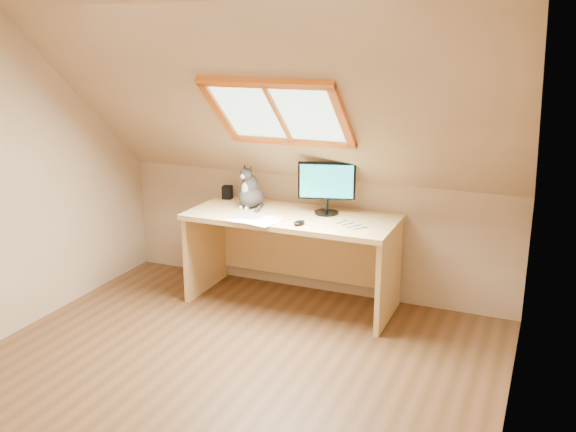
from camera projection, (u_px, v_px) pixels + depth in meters
The scene contains 10 objects.
ground at pixel (215, 384), 4.12m from camera, with size 3.50×3.50×0.00m, color brown.
room_shell at pixel (198, 169), 3.64m from camera, with size 3.52×3.52×2.41m.
desk at pixel (295, 239), 5.26m from camera, with size 1.69×0.74×0.77m.
monitor at pixel (327, 184), 5.09m from camera, with size 0.45×0.19×0.42m.
cat at pixel (250, 192), 5.32m from camera, with size 0.26×0.29×0.37m.
desk_speaker at pixel (227, 192), 5.61m from camera, with size 0.08×0.08×0.11m, color black.
graphics_tablet at pixel (248, 216), 5.08m from camera, with size 0.25×0.18×0.01m, color #B2B2B7.
mouse at pixel (299, 223), 4.86m from camera, with size 0.06×0.11×0.04m, color black.
papers at pixel (259, 220), 4.97m from camera, with size 0.35×0.30×0.01m.
cables at pixel (338, 224), 4.87m from camera, with size 0.51×0.26×0.01m.
Camera 1 is at (1.86, -3.18, 2.18)m, focal length 40.00 mm.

